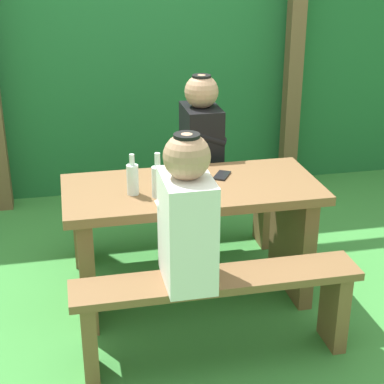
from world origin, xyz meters
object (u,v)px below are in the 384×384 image
drinking_glass (190,176)px  bench_near (217,301)px  bench_far (174,206)px  person_white_shirt (187,216)px  picnic_table (192,222)px  bottle_right (133,178)px  person_black_coat (201,136)px  cell_phone (222,175)px  bottle_left (158,180)px

drinking_glass → bench_near: bearing=-89.6°
bench_far → person_white_shirt: person_white_shirt is taller
picnic_table → bottle_right: bottle_right is taller
person_white_shirt → bottle_right: size_ratio=3.26×
bench_near → drinking_glass: (-0.00, 0.61, 0.42)m
person_black_coat → drinking_glass: person_black_coat is taller
bench_near → bottle_right: bearing=122.1°
bottle_right → cell_phone: 0.55m
cell_phone → bottle_right: bearing=-132.8°
person_white_shirt → cell_phone: size_ratio=5.14×
drinking_glass → bottle_right: size_ratio=0.38×
person_black_coat → bench_far: bearing=179.0°
picnic_table → bench_far: picnic_table is taller
bottle_left → bottle_right: (-0.12, 0.06, -0.00)m
bench_near → drinking_glass: bearing=90.4°
person_white_shirt → bench_far: bearing=82.8°
picnic_table → cell_phone: size_ratio=10.00×
person_black_coat → drinking_glass: size_ratio=8.68×
bottle_right → person_white_shirt: bearing=-70.8°
bench_far → person_black_coat: size_ratio=1.95×
bench_near → person_white_shirt: 0.49m
bottle_left → bottle_right: 0.14m
picnic_table → bench_far: bearing=90.0°
bottle_right → bench_far: bearing=62.6°
bench_far → picnic_table: bearing=-90.0°
picnic_table → person_black_coat: size_ratio=1.95×
bench_far → cell_phone: bearing=-68.1°
person_black_coat → bottle_right: size_ratio=3.26×
cell_phone → bench_near: bearing=-75.0°
person_white_shirt → cell_phone: (0.34, 0.67, -0.09)m
bench_far → person_white_shirt: size_ratio=1.95×
bench_near → person_black_coat: 1.26m
cell_phone → picnic_table: bearing=-122.4°
picnic_table → bottle_left: 0.39m
picnic_table → bench_near: (0.00, -0.58, -0.15)m
picnic_table → bench_near: bearing=-90.0°
bench_far → bottle_left: size_ratio=5.85×
picnic_table → bottle_right: (-0.33, -0.05, 0.31)m
bench_near → person_white_shirt: size_ratio=1.95×
bench_far → person_black_coat: 0.50m
picnic_table → bench_near: size_ratio=1.00×
bench_far → cell_phone: cell_phone is taller
bench_near → person_black_coat: person_black_coat is taller
drinking_glass → bottle_left: 0.25m
bench_far → person_black_coat: (0.18, -0.00, 0.47)m
person_black_coat → bench_near: bearing=-99.0°
bottle_right → drinking_glass: bearing=15.2°
drinking_glass → cell_phone: 0.21m
person_white_shirt → drinking_glass: 0.63m
bottle_left → cell_phone: 0.46m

